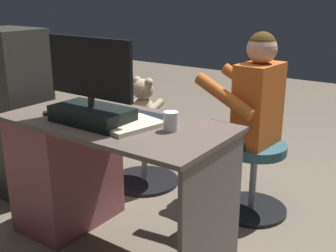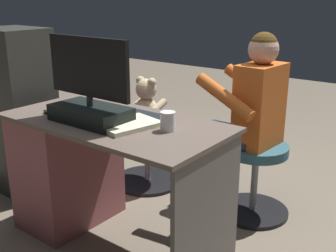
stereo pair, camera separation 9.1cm
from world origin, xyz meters
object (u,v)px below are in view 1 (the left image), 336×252
at_px(monitor, 91,99).
at_px(keyboard, 138,115).
at_px(teddy_bear, 144,102).
at_px(cup, 171,121).
at_px(computer_mouse, 97,105).
at_px(office_chair_teddy, 144,149).
at_px(tv_remote, 57,112).
at_px(desk, 77,166).
at_px(visitor_chair, 254,171).
at_px(person, 244,109).

height_order(monitor, keyboard, monitor).
distance_m(keyboard, teddy_bear, 0.75).
xyz_separation_m(keyboard, cup, (-0.28, 0.09, 0.04)).
bearing_deg(computer_mouse, office_chair_teddy, -78.41).
bearing_deg(tv_remote, monitor, -159.35).
bearing_deg(desk, cup, -176.98).
relative_size(teddy_bear, visitor_chair, 0.71).
relative_size(computer_mouse, teddy_bear, 0.28).
distance_m(desk, teddy_bear, 0.76).
height_order(tv_remote, person, person).
distance_m(tv_remote, person, 1.14).
xyz_separation_m(desk, keyboard, (-0.38, -0.12, 0.36)).
bearing_deg(keyboard, tv_remote, 26.45).
height_order(visitor_chair, person, person).
distance_m(cup, teddy_bear, 1.00).
bearing_deg(teddy_bear, tv_remote, 90.82).
bearing_deg(tv_remote, computer_mouse, -94.14).
bearing_deg(monitor, visitor_chair, -122.36).
xyz_separation_m(desk, visitor_chair, (-0.80, -0.78, -0.11)).
bearing_deg(computer_mouse, tv_remote, 63.01).
bearing_deg(tv_remote, teddy_bear, -66.33).
distance_m(monitor, keyboard, 0.28).
height_order(monitor, visitor_chair, monitor).
height_order(cup, person, person).
bearing_deg(office_chair_teddy, teddy_bear, -90.00).
xyz_separation_m(office_chair_teddy, visitor_chair, (-0.85, -0.06, 0.02)).
distance_m(computer_mouse, person, 0.91).
bearing_deg(tv_remote, office_chair_teddy, -66.32).
bearing_deg(person, office_chair_teddy, 4.34).
xyz_separation_m(cup, office_chair_teddy, (0.71, -0.68, -0.52)).
bearing_deg(monitor, office_chair_teddy, -69.45).
distance_m(desk, keyboard, 0.53).
bearing_deg(visitor_chair, person, 4.34).
bearing_deg(teddy_bear, person, -176.50).
height_order(teddy_bear, visitor_chair, teddy_bear).
bearing_deg(desk, tv_remote, 64.88).
height_order(tv_remote, office_chair_teddy, tv_remote).
bearing_deg(cup, monitor, 17.60).
relative_size(desk, tv_remote, 8.36).
xyz_separation_m(monitor, visitor_chair, (-0.55, -0.87, -0.58)).
relative_size(teddy_bear, person, 0.29).
height_order(keyboard, cup, cup).
distance_m(desk, person, 1.09).
relative_size(office_chair_teddy, teddy_bear, 1.53).
bearing_deg(desk, person, -132.92).
bearing_deg(computer_mouse, desk, 61.81).
xyz_separation_m(monitor, office_chair_teddy, (0.30, -0.81, -0.60)).
relative_size(computer_mouse, office_chair_teddy, 0.18).
xyz_separation_m(desk, teddy_bear, (0.05, -0.72, 0.24)).
bearing_deg(visitor_chair, monitor, 57.64).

